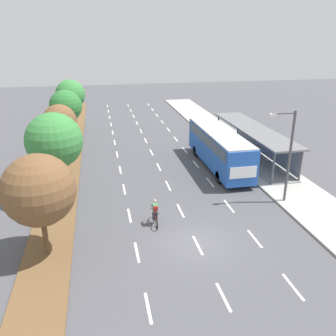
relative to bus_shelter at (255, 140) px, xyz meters
The scene contains 15 objects.
ground_plane 16.53m from the bus_shelter, 125.48° to the right, with size 140.00×140.00×0.00m, color #4C4C51.
median_strip 19.11m from the bus_shelter, 159.61° to the left, with size 2.60×52.00×0.12m, color brown.
sidewalk_right 6.87m from the bus_shelter, 92.43° to the left, with size 4.50×52.00×0.15m, color #ADAAA3.
lane_divider_left 14.41m from the bus_shelter, 155.82° to the left, with size 0.14×49.44×0.01m.
lane_divider_center 11.34m from the bus_shelter, 148.45° to the left, with size 0.14×49.44×0.01m.
lane_divider_right 8.61m from the bus_shelter, 135.87° to the left, with size 0.14×49.44×0.01m.
bus_shelter is the anchor object (origin of this frame).
bus 4.61m from the bus_shelter, 158.37° to the right, with size 2.54×11.29×3.37m.
cyclist 15.80m from the bus_shelter, 136.98° to the right, with size 0.46×1.82×1.71m.
median_tree_nearest 22.07m from the bus_shelter, 144.32° to the right, with size 3.79×3.79×5.65m.
median_tree_second 18.87m from the bus_shelter, 161.15° to the right, with size 3.88×3.88×6.34m.
median_tree_third 18.09m from the bus_shelter, behind, with size 2.92×2.92×5.64m.
median_tree_fourth 19.54m from the bus_shelter, 157.15° to the left, with size 3.34×3.34×5.91m.
median_tree_fifth 22.96m from the bus_shelter, 141.17° to the left, with size 3.53×3.53×6.13m.
streetlight 9.89m from the bus_shelter, 102.60° to the right, with size 1.91×0.24×6.50m.
Camera 1 is at (-5.06, -16.75, 11.31)m, focal length 37.57 mm.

